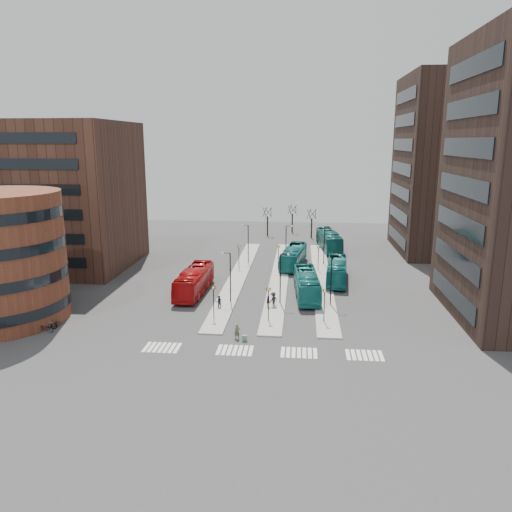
# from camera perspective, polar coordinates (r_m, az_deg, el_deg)

# --- Properties ---
(ground) EXTENTS (160.00, 160.00, 0.00)m
(ground) POSITION_cam_1_polar(r_m,az_deg,el_deg) (43.94, -1.81, -12.86)
(ground) COLOR #303033
(ground) RESTS_ON ground
(island_left) EXTENTS (2.50, 45.00, 0.15)m
(island_left) POSITION_cam_1_polar(r_m,az_deg,el_deg) (72.36, -2.04, -2.26)
(island_left) COLOR #979691
(island_left) RESTS_ON ground
(island_mid) EXTENTS (2.50, 45.00, 0.15)m
(island_mid) POSITION_cam_1_polar(r_m,az_deg,el_deg) (71.86, 2.71, -2.38)
(island_mid) COLOR #979691
(island_mid) RESTS_ON ground
(island_right) EXTENTS (2.50, 45.00, 0.15)m
(island_right) POSITION_cam_1_polar(r_m,az_deg,el_deg) (71.86, 7.50, -2.48)
(island_right) COLOR #979691
(island_right) RESTS_ON ground
(suitcase) EXTENTS (0.53, 0.44, 0.60)m
(suitcase) POSITION_cam_1_polar(r_m,az_deg,el_deg) (49.55, -1.32, -9.37)
(suitcase) COLOR navy
(suitcase) RESTS_ON ground
(red_bus) EXTENTS (3.09, 11.84, 3.28)m
(red_bus) POSITION_cam_1_polar(r_m,az_deg,el_deg) (64.45, -7.07, -2.85)
(red_bus) COLOR #B00D0E
(red_bus) RESTS_ON ground
(teal_bus_a) EXTENTS (3.44, 11.57, 3.18)m
(teal_bus_a) POSITION_cam_1_polar(r_m,az_deg,el_deg) (62.95, 5.81, -3.25)
(teal_bus_a) COLOR #166F6D
(teal_bus_a) RESTS_ON ground
(teal_bus_b) EXTENTS (4.18, 11.52, 3.14)m
(teal_bus_b) POSITION_cam_1_polar(r_m,az_deg,el_deg) (77.73, 4.31, -0.08)
(teal_bus_b) COLOR #167071
(teal_bus_b) RESTS_ON ground
(teal_bus_c) EXTENTS (3.49, 11.18, 3.06)m
(teal_bus_c) POSITION_cam_1_polar(r_m,az_deg,el_deg) (70.22, 9.22, -1.68)
(teal_bus_c) COLOR #166D70
(teal_bus_c) RESTS_ON ground
(teal_bus_d) EXTENTS (4.36, 12.41, 3.39)m
(teal_bus_d) POSITION_cam_1_polar(r_m,az_deg,el_deg) (90.46, 8.34, 1.78)
(teal_bus_d) COLOR #125D5A
(teal_bus_d) RESTS_ON ground
(traveller) EXTENTS (0.56, 0.37, 1.53)m
(traveller) POSITION_cam_1_polar(r_m,az_deg,el_deg) (49.91, -2.17, -8.63)
(traveller) COLOR #4E5030
(traveller) RESTS_ON ground
(commuter_a) EXTENTS (0.91, 0.82, 1.54)m
(commuter_a) POSITION_cam_1_polar(r_m,az_deg,el_deg) (58.72, -4.28, -5.26)
(commuter_a) COLOR black
(commuter_a) RESTS_ON ground
(commuter_b) EXTENTS (0.61, 0.98, 1.55)m
(commuter_b) POSITION_cam_1_polar(r_m,az_deg,el_deg) (58.62, 1.41, -5.26)
(commuter_b) COLOR black
(commuter_b) RESTS_ON ground
(commuter_c) EXTENTS (1.29, 1.32, 1.81)m
(commuter_c) POSITION_cam_1_polar(r_m,az_deg,el_deg) (58.98, 1.99, -5.01)
(commuter_c) COLOR black
(commuter_c) RESTS_ON ground
(bicycle_near) EXTENTS (1.88, 0.73, 0.98)m
(bicycle_near) POSITION_cam_1_polar(r_m,az_deg,el_deg) (55.90, -23.01, -7.58)
(bicycle_near) COLOR gray
(bicycle_near) RESTS_ON ground
(bicycle_mid) EXTENTS (1.75, 1.04, 1.01)m
(bicycle_mid) POSITION_cam_1_polar(r_m,az_deg,el_deg) (56.54, -22.64, -7.30)
(bicycle_mid) COLOR gray
(bicycle_mid) RESTS_ON ground
(bicycle_far) EXTENTS (1.70, 1.15, 0.85)m
(bicycle_far) POSITION_cam_1_polar(r_m,az_deg,el_deg) (57.20, -22.27, -7.12)
(bicycle_far) COLOR gray
(bicycle_far) RESTS_ON ground
(crosswalk_stripes) EXTENTS (22.35, 2.40, 0.01)m
(crosswalk_stripes) POSITION_cam_1_polar(r_m,az_deg,el_deg) (47.39, 0.93, -10.84)
(crosswalk_stripes) COLOR silver
(crosswalk_stripes) RESTS_ON ground
(office_block) EXTENTS (25.00, 20.12, 22.00)m
(office_block) POSITION_cam_1_polar(r_m,az_deg,el_deg) (83.33, -22.79, 6.41)
(office_block) COLOR #482C21
(office_block) RESTS_ON ground
(tower_far) EXTENTS (20.12, 20.00, 30.00)m
(tower_far) POSITION_cam_1_polar(r_m,az_deg,el_deg) (93.29, 22.42, 9.53)
(tower_far) COLOR #30211A
(tower_far) RESTS_ON ground
(sign_poles) EXTENTS (12.45, 22.12, 3.65)m
(sign_poles) POSITION_cam_1_polar(r_m,az_deg,el_deg) (64.52, 2.09, -2.03)
(sign_poles) COLOR black
(sign_poles) RESTS_ON ground
(lamp_posts) EXTENTS (14.04, 20.24, 6.12)m
(lamp_posts) POSITION_cam_1_polar(r_m,az_deg,el_deg) (69.04, 3.20, -0.03)
(lamp_posts) COLOR black
(lamp_posts) RESTS_ON ground
(bare_trees) EXTENTS (10.97, 8.14, 5.90)m
(bare_trees) POSITION_cam_1_polar(r_m,az_deg,el_deg) (103.22, 3.94, 3.86)
(bare_trees) COLOR black
(bare_trees) RESTS_ON ground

